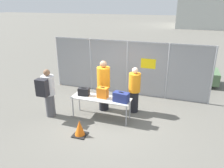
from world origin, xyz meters
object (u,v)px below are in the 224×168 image
object	(u,v)px
inspection_table	(101,100)
traveler_hooded	(48,92)
security_worker_near	(104,85)
security_worker_far	(134,89)
suitcase_black	(84,92)
utility_trailer	(180,74)
suitcase_navy	(121,97)
suitcase_orange	(103,93)
traffic_cone	(80,129)

from	to	relation	value
inspection_table	traveler_hooded	world-z (taller)	traveler_hooded
security_worker_near	security_worker_far	size ratio (longest dim) A/B	1.12
suitcase_black	utility_trailer	xyz separation A→B (m)	(3.03, 4.58, -0.46)
inspection_table	suitcase_navy	size ratio (longest dim) A/B	3.79
suitcase_orange	traveler_hooded	world-z (taller)	traveler_hooded
suitcase_navy	traffic_cone	xyz separation A→B (m)	(-0.94, -1.15, -0.67)
utility_trailer	suitcase_orange	bearing A→B (deg)	-117.17
security_worker_near	utility_trailer	world-z (taller)	security_worker_near
traveler_hooded	traffic_cone	world-z (taller)	traveler_hooded
inspection_table	suitcase_black	bearing A→B (deg)	177.12
suitcase_black	security_worker_near	distance (m)	0.78
suitcase_orange	security_worker_near	world-z (taller)	security_worker_near
traffic_cone	suitcase_black	bearing A→B (deg)	108.86
suitcase_navy	utility_trailer	bearing A→B (deg)	70.29
traveler_hooded	suitcase_black	bearing A→B (deg)	28.62
traveler_hooded	utility_trailer	world-z (taller)	traveler_hooded
traveler_hooded	security_worker_near	world-z (taller)	security_worker_near
suitcase_black	traffic_cone	xyz separation A→B (m)	(0.42, -1.24, -0.64)
utility_trailer	traffic_cone	bearing A→B (deg)	-114.16
traveler_hooded	suitcase_navy	bearing A→B (deg)	13.22
utility_trailer	security_worker_near	bearing A→B (deg)	-122.22
suitcase_black	suitcase_navy	world-z (taller)	suitcase_navy
security_worker_near	security_worker_far	world-z (taller)	security_worker_near
suitcase_black	security_worker_near	bearing A→B (deg)	48.61
inspection_table	suitcase_black	world-z (taller)	suitcase_black
security_worker_near	traffic_cone	size ratio (longest dim) A/B	3.71
suitcase_navy	traveler_hooded	bearing A→B (deg)	-170.03
traveler_hooded	utility_trailer	bearing A→B (deg)	54.30
inspection_table	suitcase_navy	bearing A→B (deg)	-4.25
suitcase_black	security_worker_far	xyz separation A→B (m)	(1.60, 0.77, -0.01)
inspection_table	suitcase_orange	size ratio (longest dim) A/B	5.24
inspection_table	security_worker_far	xyz separation A→B (m)	(0.95, 0.81, 0.18)
suitcase_black	suitcase_navy	xyz separation A→B (m)	(1.36, -0.09, 0.03)
suitcase_black	security_worker_far	world-z (taller)	security_worker_far
inspection_table	security_worker_near	distance (m)	0.69
traveler_hooded	utility_trailer	xyz separation A→B (m)	(4.12, 5.09, -0.52)
security_worker_near	suitcase_black	bearing A→B (deg)	57.84
suitcase_navy	security_worker_far	distance (m)	0.89
inspection_table	traffic_cone	xyz separation A→B (m)	(-0.22, -1.20, -0.45)
suitcase_black	security_worker_far	size ratio (longest dim) A/B	0.24
suitcase_black	traveler_hooded	size ratio (longest dim) A/B	0.24
inspection_table	suitcase_black	distance (m)	0.67
inspection_table	utility_trailer	bearing A→B (deg)	62.64
inspection_table	suitcase_orange	distance (m)	0.25
security_worker_far	traffic_cone	xyz separation A→B (m)	(-1.17, -2.01, -0.63)
traveler_hooded	security_worker_near	bearing A→B (deg)	37.67
suitcase_navy	utility_trailer	size ratio (longest dim) A/B	0.12
suitcase_orange	security_worker_near	distance (m)	0.59
suitcase_black	utility_trailer	world-z (taller)	suitcase_black
suitcase_navy	traveler_hooded	xyz separation A→B (m)	(-2.45, -0.43, 0.03)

